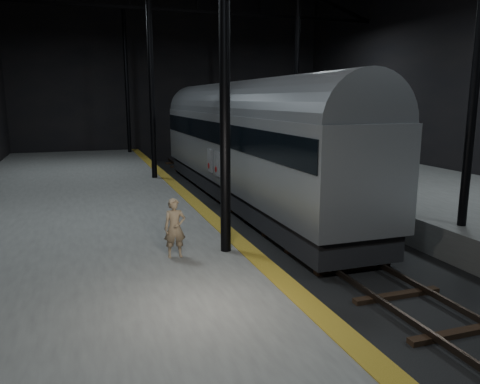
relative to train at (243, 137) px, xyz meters
name	(u,v)px	position (x,y,z in m)	size (l,w,h in m)	color
ground	(293,233)	(0.00, -5.66, -3.08)	(44.00, 44.00, 0.00)	black
platform_left	(76,239)	(-7.50, -5.66, -2.58)	(9.00, 43.80, 1.00)	#4D4D4B
platform_right	(458,205)	(7.50, -5.66, -2.58)	(9.00, 43.80, 1.00)	#4D4D4B
tactile_strip	(207,213)	(-3.25, -5.66, -2.07)	(0.50, 43.80, 0.01)	olive
track	(293,231)	(0.00, -5.66, -3.01)	(2.40, 43.00, 0.24)	#3F3328
train	(243,137)	(0.00, 0.00, 0.00)	(3.09, 20.65, 5.52)	#A6A7AE
woman	(175,228)	(-5.12, -9.73, -1.35)	(0.53, 0.35, 1.47)	#907758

